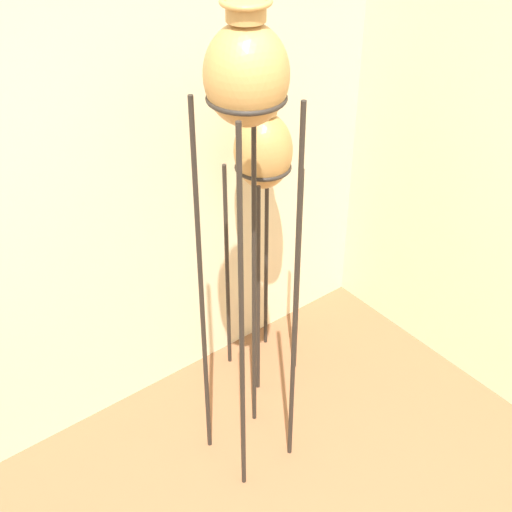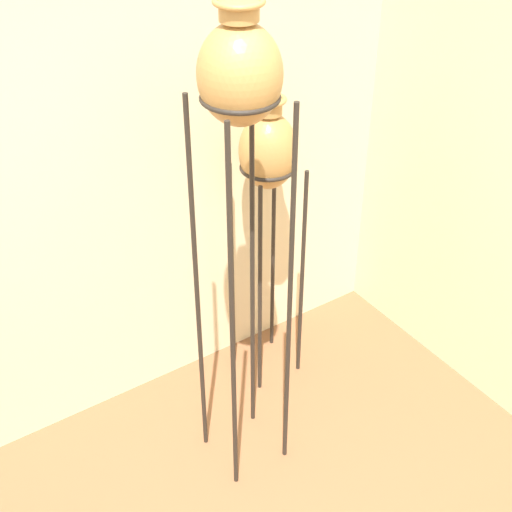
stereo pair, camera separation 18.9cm
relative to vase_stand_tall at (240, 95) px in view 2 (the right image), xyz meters
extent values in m
cube|color=beige|center=(-0.65, 0.67, -0.40)|extent=(7.72, 0.06, 2.70)
cylinder|color=#28231E|center=(-0.13, -0.13, -0.88)|extent=(0.02, 0.02, 1.75)
cylinder|color=#28231E|center=(0.13, -0.13, -0.88)|extent=(0.02, 0.02, 1.75)
cylinder|color=#28231E|center=(-0.13, 0.13, -0.88)|extent=(0.02, 0.02, 1.75)
cylinder|color=#28231E|center=(0.13, 0.13, -0.88)|extent=(0.02, 0.02, 1.75)
torus|color=#28231E|center=(0.00, 0.00, -0.01)|extent=(0.28, 0.28, 0.02)
ellipsoid|color=#B28447|center=(0.00, 0.00, 0.07)|extent=(0.29, 0.29, 0.35)
cylinder|color=#B28447|center=(0.00, 0.00, 0.28)|extent=(0.13, 0.13, 0.06)
torus|color=#B28447|center=(0.00, 0.00, 0.30)|extent=(0.17, 0.17, 0.02)
cylinder|color=#28231E|center=(0.28, 0.29, -1.16)|extent=(0.02, 0.02, 1.19)
cylinder|color=#28231E|center=(0.53, 0.29, -1.16)|extent=(0.02, 0.02, 1.19)
cylinder|color=#28231E|center=(0.28, 0.54, -1.16)|extent=(0.02, 0.02, 1.19)
cylinder|color=#28231E|center=(0.53, 0.54, -1.16)|extent=(0.02, 0.02, 1.19)
torus|color=#28231E|center=(0.40, 0.42, -0.57)|extent=(0.25, 0.25, 0.02)
ellipsoid|color=#B28447|center=(0.40, 0.42, -0.49)|extent=(0.26, 0.26, 0.35)
cylinder|color=#B28447|center=(0.40, 0.42, -0.28)|extent=(0.12, 0.12, 0.06)
torus|color=#B28447|center=(0.40, 0.42, -0.25)|extent=(0.15, 0.15, 0.02)
camera|label=1|loc=(-1.35, -1.78, 0.91)|focal=50.00mm
camera|label=2|loc=(-1.20, -1.89, 0.91)|focal=50.00mm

